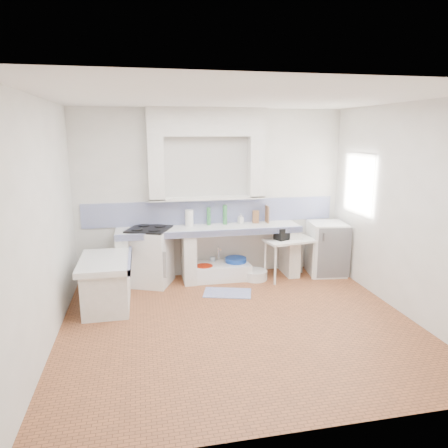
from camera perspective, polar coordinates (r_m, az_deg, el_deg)
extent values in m
plane|color=#9C5732|center=(5.43, 2.17, -13.71)|extent=(4.50, 4.50, 0.00)
plane|color=white|center=(4.88, 2.45, 17.21)|extent=(4.50, 4.50, 0.00)
plane|color=white|center=(6.90, -1.66, 4.21)|extent=(4.50, 0.00, 4.50)
plane|color=white|center=(3.13, 11.10, -6.41)|extent=(4.50, 0.00, 4.50)
plane|color=white|center=(4.95, -23.89, -0.23)|extent=(0.00, 4.50, 4.50)
plane|color=white|center=(5.92, 23.98, 1.71)|extent=(0.00, 4.50, 4.50)
cube|color=white|center=(6.69, -2.41, 14.04)|extent=(1.90, 0.25, 0.45)
cube|color=#382312|center=(6.98, 19.65, 5.24)|extent=(0.35, 0.86, 1.06)
cube|color=white|center=(6.87, 18.84, 8.38)|extent=(0.01, 0.84, 0.24)
cube|color=white|center=(6.69, -2.04, -0.76)|extent=(3.00, 0.60, 0.08)
cube|color=navy|center=(6.43, -1.62, -1.32)|extent=(3.00, 0.04, 0.10)
cube|color=white|center=(6.74, -13.88, -5.01)|extent=(0.20, 0.55, 0.82)
cube|color=white|center=(6.77, -4.94, -4.60)|extent=(0.20, 0.55, 0.82)
cube|color=white|center=(7.17, 9.12, -3.73)|extent=(0.20, 0.55, 0.82)
cube|color=white|center=(5.92, -16.22, -5.09)|extent=(0.70, 1.10, 0.08)
cube|color=white|center=(6.03, -16.02, -8.26)|extent=(0.60, 1.00, 0.62)
cube|color=navy|center=(5.89, -13.01, -4.97)|extent=(0.04, 1.10, 0.10)
cube|color=navy|center=(6.94, -1.63, 1.74)|extent=(4.27, 0.03, 0.40)
cube|color=white|center=(6.72, -10.29, -4.55)|extent=(0.82, 0.81, 0.90)
cube|color=white|center=(6.94, -0.51, -6.67)|extent=(0.98, 0.53, 0.23)
cube|color=white|center=(6.95, 9.09, -4.85)|extent=(0.88, 0.59, 0.04)
cube|color=white|center=(7.29, 14.10, -3.32)|extent=(0.66, 0.66, 0.91)
cylinder|color=#BD1C01|center=(6.82, -2.76, -6.89)|extent=(0.38, 0.38, 0.27)
cylinder|color=#D95D2D|center=(6.88, 0.92, -6.71)|extent=(0.34, 0.34, 0.26)
cylinder|color=#1742AA|center=(7.00, 1.65, -6.05)|extent=(0.47, 0.47, 0.34)
cylinder|color=white|center=(6.93, 4.38, -7.09)|extent=(0.43, 0.43, 0.15)
cylinder|color=silver|center=(7.04, -1.61, -5.93)|extent=(0.11, 0.11, 0.34)
cylinder|color=silver|center=(7.07, 0.41, -5.92)|extent=(0.11, 0.11, 0.32)
cube|color=black|center=(6.84, 8.40, -1.29)|extent=(0.36, 0.29, 0.20)
cylinder|color=#337A41|center=(6.80, -2.15, 1.09)|extent=(0.07, 0.07, 0.30)
cylinder|color=#337A41|center=(6.85, 0.13, 1.30)|extent=(0.08, 0.08, 0.33)
cube|color=brown|center=(6.98, 4.44, 1.00)|extent=(0.12, 0.10, 0.21)
cube|color=brown|center=(7.03, 6.02, 1.37)|extent=(0.03, 0.21, 0.29)
cylinder|color=white|center=(6.73, -4.87, 0.80)|extent=(0.17, 0.17, 0.27)
imported|color=white|center=(6.92, 2.33, 0.76)|extent=(0.10, 0.10, 0.17)
cube|color=#363F97|center=(6.36, 0.49, -9.59)|extent=(0.80, 0.59, 0.01)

